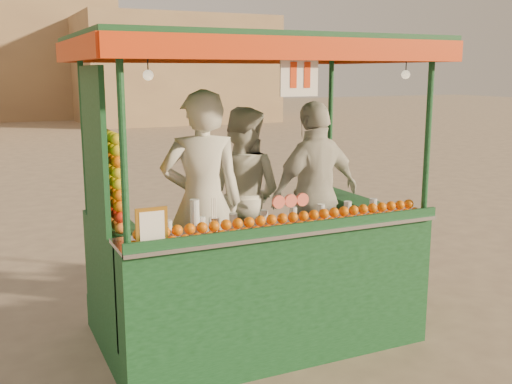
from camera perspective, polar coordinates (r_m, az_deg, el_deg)
name	(u,v)px	position (r m, az deg, el deg)	size (l,w,h in m)	color
ground	(233,327)	(5.94, -2.17, -12.61)	(90.00, 90.00, 0.00)	#6C5C4D
building_right	(173,70)	(30.40, -7.80, 11.36)	(9.00, 6.00, 5.00)	#9E815A
juice_cart	(249,248)	(5.38, -0.64, -5.29)	(2.97, 1.92, 2.69)	#0E3516
vendor_left	(202,203)	(5.24, -5.09, -1.07)	(0.80, 0.62, 1.95)	beige
vendor_middle	(242,194)	(6.08, -1.30, -0.24)	(1.06, 1.08, 1.75)	silver
vendor_right	(316,194)	(5.94, 5.64, -0.22)	(1.14, 0.65, 1.82)	beige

